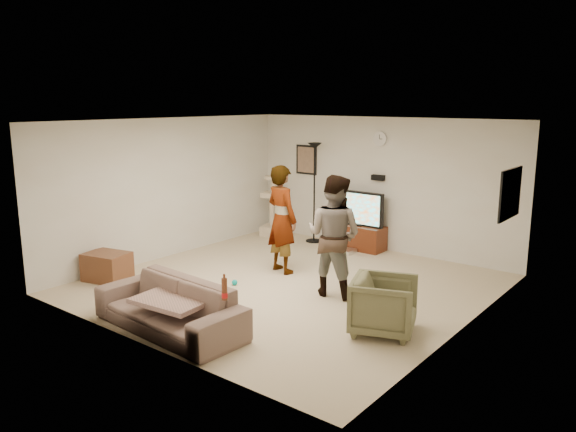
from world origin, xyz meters
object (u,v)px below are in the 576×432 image
Objects in this scene: person_right at (334,236)px; armchair at (384,305)px; floor_lamp at (314,193)px; cat_tree at (272,205)px; beer_bottle at (224,289)px; tv_stand at (356,237)px; tv at (357,208)px; sofa at (169,306)px; side_table at (107,267)px; person_left at (282,219)px.

armchair is at bearing 142.78° from person_right.
floor_lamp is at bearing -54.67° from person_right.
cat_tree is 5.57m from beer_bottle.
tv_stand is 1.44× the size of armchair.
armchair is at bearing -43.48° from floor_lamp.
floor_lamp is at bearing 6.34° from cat_tree.
person_right is 1.58m from armchair.
floor_lamp is (-0.95, -0.08, 0.20)m from tv.
person_right is at bearing -36.35° from cat_tree.
cat_tree is 0.61× the size of sofa.
armchair is (2.35, -3.21, -0.44)m from tv.
tv is at bearing 63.22° from side_table.
tv_stand is 3.98m from armchair.
floor_lamp is 7.94× the size of beer_bottle.
person_right is at bearing -65.90° from tv.
beer_bottle is (1.20, -4.78, -0.05)m from tv.
person_right is (1.09, -2.43, 0.10)m from tv.
side_table is at bearing 22.39° from person_right.
person_left reaches higher than cat_tree.
cat_tree is 5.09m from sofa.
cat_tree reaches higher than tv.
person_left is 0.85× the size of sofa.
cat_tree is 0.72× the size of person_right.
floor_lamp is at bearing -175.08° from tv_stand.
person_left is (-0.19, -2.04, 0.10)m from tv.
person_left is 2.88m from side_table.
person_left is (0.76, -1.96, -0.10)m from floor_lamp.
person_right is at bearing 27.97° from side_table.
beer_bottle reaches higher than tv_stand.
person_right reaches higher than armchair.
person_right is at bearing -49.09° from floor_lamp.
beer_bottle is (0.97, 0.00, 0.43)m from sofa.
side_table is at bearing 168.47° from beer_bottle.
beer_bottle reaches higher than armchair.
tv_stand is 4.43× the size of beer_bottle.
floor_lamp is 4.26m from side_table.
person_left is at bearing 116.90° from beer_bottle.
sofa is (0.23, -4.78, 0.08)m from tv_stand.
armchair is (2.12, 1.57, 0.04)m from sofa.
floor_lamp is 1.11× the size of person_left.
person_left is 2.68× the size of side_table.
beer_bottle is 0.33× the size of armchair.
beer_bottle is (1.20, -4.78, 0.51)m from tv_stand.
tv_stand is 0.56× the size of floor_lamp.
cat_tree is 2.57m from person_left.
tv is at bearing -81.75° from person_left.
beer_bottle is at bearing -75.95° from tv_stand.
cat_tree reaches higher than armchair.
person_right is at bearing 72.81° from sofa.
tv is 0.52× the size of sofa.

